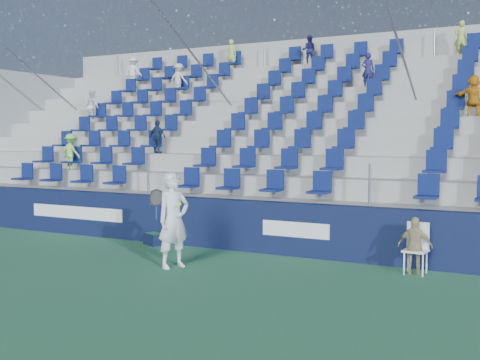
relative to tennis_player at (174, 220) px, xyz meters
name	(u,v)px	position (x,y,z in m)	size (l,w,h in m)	color
ground	(162,277)	(0.28, -0.82, -0.98)	(70.00, 70.00, 0.00)	#30714A
sponsor_wall	(240,225)	(0.29, 2.33, -0.38)	(24.00, 0.32, 1.20)	#0F1639
grandstand	(317,155)	(0.28, 7.42, 1.15)	(24.00, 8.17, 6.63)	#999994
tennis_player	(174,220)	(0.00, 0.00, 0.00)	(0.76, 0.84, 1.96)	silver
line_judge_chair	(417,244)	(4.52, 1.84, -0.41)	(0.47, 0.48, 1.00)	white
line_judge	(415,246)	(4.52, 1.68, -0.42)	(0.66, 0.28, 1.13)	tan
ball_bin	(154,238)	(-1.92, 1.93, -0.82)	(0.62, 0.53, 0.30)	black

